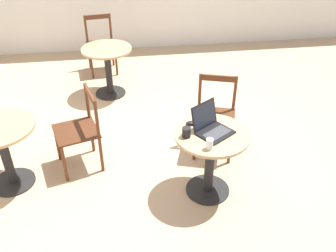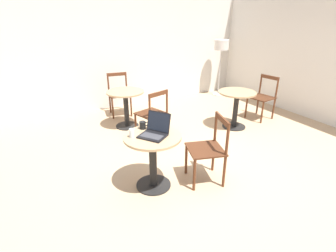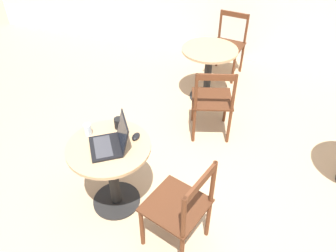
% 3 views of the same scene
% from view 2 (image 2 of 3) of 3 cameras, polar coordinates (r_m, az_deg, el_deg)
% --- Properties ---
extents(ground_plane, '(16.00, 16.00, 0.00)m').
position_cam_2_polar(ground_plane, '(3.92, 6.58, -8.77)').
color(ground_plane, tan).
extents(wall_back, '(9.40, 0.06, 2.70)m').
position_cam_2_polar(wall_back, '(6.27, -10.62, 16.34)').
color(wall_back, silver).
rests_on(wall_back, ground_plane).
extents(cafe_table_near, '(0.71, 0.71, 0.72)m').
position_cam_2_polar(cafe_table_near, '(3.25, -3.35, -5.49)').
color(cafe_table_near, black).
rests_on(cafe_table_near, ground_plane).
extents(cafe_table_mid, '(0.71, 0.71, 0.72)m').
position_cam_2_polar(cafe_table_mid, '(5.18, 14.64, 5.00)').
color(cafe_table_mid, black).
rests_on(cafe_table_mid, ground_plane).
extents(cafe_table_far, '(0.71, 0.71, 0.72)m').
position_cam_2_polar(cafe_table_far, '(5.11, -9.17, 5.22)').
color(cafe_table_far, black).
rests_on(cafe_table_far, ground_plane).
extents(chair_near_right, '(0.56, 0.56, 0.89)m').
position_cam_2_polar(chair_near_right, '(3.43, 8.84, -5.03)').
color(chair_near_right, '#562D19').
rests_on(chair_near_right, ground_plane).
extents(chair_mid_right, '(0.50, 0.50, 0.89)m').
position_cam_2_polar(chair_mid_right, '(5.85, 19.90, 5.91)').
color(chair_mid_right, '#562D19').
rests_on(chair_mid_right, ground_plane).
extents(chair_far_back, '(0.51, 0.51, 0.89)m').
position_cam_2_polar(chair_far_back, '(5.83, -10.57, 6.87)').
color(chair_far_back, '#562D19').
rests_on(chair_far_back, ground_plane).
extents(chair_far_front, '(0.55, 0.55, 0.89)m').
position_cam_2_polar(chair_far_front, '(4.56, -3.35, 2.55)').
color(chair_far_front, '#562D19').
rests_on(chair_far_front, ground_plane).
extents(floor_lamp, '(0.37, 0.37, 1.45)m').
position_cam_2_polar(floor_lamp, '(7.19, 11.55, 16.34)').
color(floor_lamp, '#B7B7B7').
rests_on(floor_lamp, ground_plane).
extents(laptop, '(0.43, 0.43, 0.26)m').
position_cam_2_polar(laptop, '(3.14, -2.94, -1.15)').
color(laptop, black).
rests_on(laptop, cafe_table_near).
extents(mouse, '(0.06, 0.10, 0.03)m').
position_cam_2_polar(mouse, '(3.35, -1.94, -0.18)').
color(mouse, black).
rests_on(mouse, cafe_table_near).
extents(mug, '(0.12, 0.08, 0.10)m').
position_cam_2_polar(mug, '(3.33, -5.52, 0.20)').
color(mug, black).
rests_on(mug, cafe_table_near).
extents(drinking_glass, '(0.06, 0.06, 0.10)m').
position_cam_2_polar(drinking_glass, '(3.12, -7.86, -1.54)').
color(drinking_glass, silver).
rests_on(drinking_glass, cafe_table_near).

